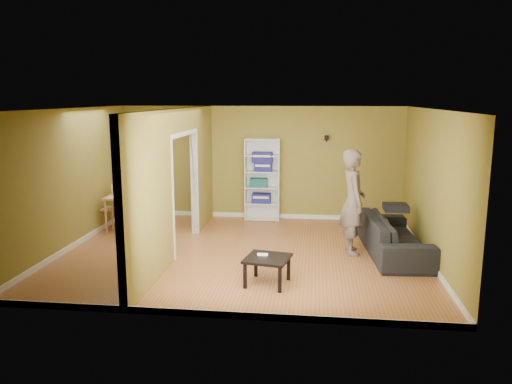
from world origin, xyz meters
TOP-DOWN VIEW (x-y plane):
  - room_shell at (0.00, 0.00)m, footprint 6.50×6.50m
  - partition at (-1.20, 0.00)m, footprint 0.22×5.50m
  - wall_speaker at (1.50, 2.69)m, footprint 0.10×0.10m
  - sofa at (2.70, 0.24)m, footprint 2.42×1.19m
  - person at (1.95, 0.25)m, footprint 0.90×0.75m
  - bookshelf at (0.07, 2.60)m, footprint 0.79×0.35m
  - paper_box_navy_a at (0.04, 2.56)m, footprint 0.42×0.28m
  - paper_box_teal at (-0.02, 2.56)m, footprint 0.39×0.25m
  - paper_box_navy_b at (0.08, 2.56)m, footprint 0.40×0.26m
  - paper_box_navy_c at (0.06, 2.56)m, footprint 0.46×0.30m
  - coffee_table at (0.58, -1.48)m, footprint 0.64×0.64m
  - game_controller at (0.50, -1.41)m, footprint 0.16×0.04m
  - dining_table at (-2.51, 1.35)m, footprint 1.18×0.79m
  - chair_left at (-3.23, 1.39)m, footprint 0.56×0.56m
  - chair_near at (-2.41, 0.71)m, footprint 0.58×0.58m
  - chair_far at (-2.40, 1.92)m, footprint 0.53×0.53m

SIDE VIEW (x-z plane):
  - coffee_table at x=0.58m, z-range 0.15..0.57m
  - game_controller at x=0.50m, z-range 0.43..0.46m
  - sofa at x=2.70m, z-range 0.00..0.89m
  - chair_far at x=-2.40m, z-range 0.00..0.90m
  - chair_left at x=-3.23m, z-range 0.00..0.93m
  - chair_near at x=-2.41m, z-range 0.00..1.00m
  - paper_box_navy_a at x=0.04m, z-range 0.40..0.61m
  - dining_table at x=-2.51m, z-range 0.29..1.03m
  - paper_box_teal at x=-0.02m, z-range 0.77..0.97m
  - bookshelf at x=0.07m, z-range 0.00..1.88m
  - person at x=1.95m, z-range 0.00..2.23m
  - paper_box_navy_b at x=0.08m, z-range 1.14..1.34m
  - room_shell at x=0.00m, z-range -1.95..4.55m
  - partition at x=-1.20m, z-range 0.00..2.60m
  - paper_box_navy_c at x=0.06m, z-range 1.37..1.60m
  - wall_speaker at x=1.50m, z-range 1.85..1.95m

